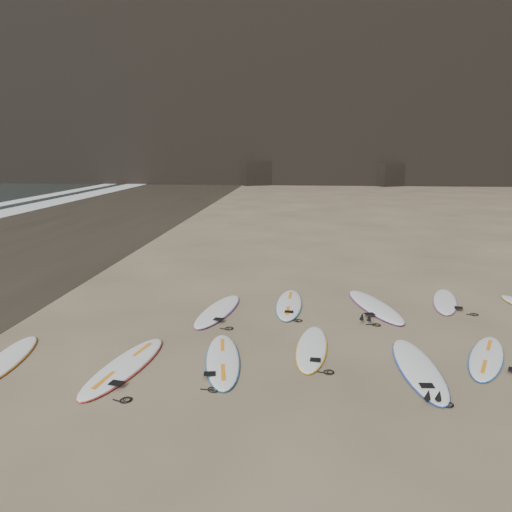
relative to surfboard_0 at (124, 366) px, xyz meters
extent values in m
plane|color=#897559|center=(3.80, 0.87, -0.05)|extent=(240.00, 240.00, 0.00)
cube|color=black|center=(13.80, 60.87, 19.95)|extent=(170.00, 32.00, 40.00)
cube|color=black|center=(11.80, 45.87, 1.11)|extent=(4.23, 4.46, 2.33)
cube|color=black|center=(-2.20, 45.87, 1.20)|extent=(4.49, 4.76, 2.49)
ellipsoid|color=white|center=(0.00, 0.00, 0.00)|extent=(1.11, 2.77, 0.10)
ellipsoid|color=white|center=(1.71, 0.44, 0.00)|extent=(1.01, 2.55, 0.09)
ellipsoid|color=white|center=(3.35, 1.16, -0.01)|extent=(0.76, 2.41, 0.09)
ellipsoid|color=white|center=(5.22, 0.39, 0.00)|extent=(0.77, 2.72, 0.10)
ellipsoid|color=white|center=(6.59, 1.00, -0.01)|extent=(1.44, 2.34, 0.08)
ellipsoid|color=white|center=(1.15, 3.22, 0.00)|extent=(1.09, 2.68, 0.09)
ellipsoid|color=white|center=(2.83, 3.88, 0.00)|extent=(0.67, 2.54, 0.09)
ellipsoid|color=white|center=(4.94, 3.91, 0.00)|extent=(1.45, 2.87, 0.10)
ellipsoid|color=white|center=(6.78, 4.51, -0.01)|extent=(1.08, 2.36, 0.08)
ellipsoid|color=white|center=(-2.26, 0.08, -0.01)|extent=(0.82, 2.38, 0.08)
camera|label=1|loc=(3.11, -8.04, 3.80)|focal=35.00mm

